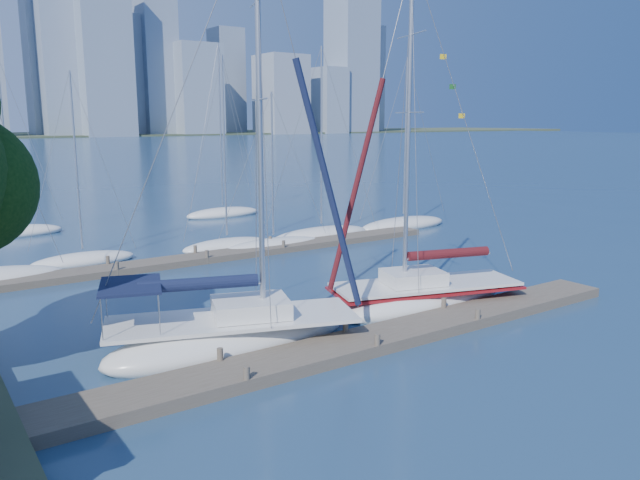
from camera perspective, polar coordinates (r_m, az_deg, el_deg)
ground at (r=22.41m, az=3.75°, el=-9.86°), size 700.00×700.00×0.00m
near_dock at (r=22.34m, az=3.75°, el=-9.38°), size 26.00×2.00×0.40m
far_dock at (r=36.56m, az=-9.37°, el=-1.45°), size 30.00×1.80×0.36m
sailboat_navy at (r=22.31m, az=-8.00°, el=-6.93°), size 9.87×5.92×15.42m
sailboat_maroon at (r=27.31m, az=9.62°, el=-3.64°), size 9.18×5.23×14.75m
bg_boat_1 at (r=37.32m, az=-20.82°, el=-1.70°), size 6.01×3.96×10.79m
bg_boat_2 at (r=39.28m, az=-8.48°, el=-0.46°), size 6.02×2.30×12.00m
bg_boat_3 at (r=39.17m, az=-4.27°, el=-0.45°), size 7.07×3.97×9.89m
bg_boat_4 at (r=42.41m, az=0.13°, el=0.53°), size 7.82×5.11×12.94m
bg_boat_5 at (r=46.83m, az=7.63°, el=1.44°), size 7.94×2.98×12.65m
bg_boat_6 at (r=48.19m, az=-26.22°, el=0.65°), size 6.61×2.79×12.49m
bg_boat_7 at (r=52.65m, az=-8.85°, el=2.47°), size 6.79×3.56×14.22m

